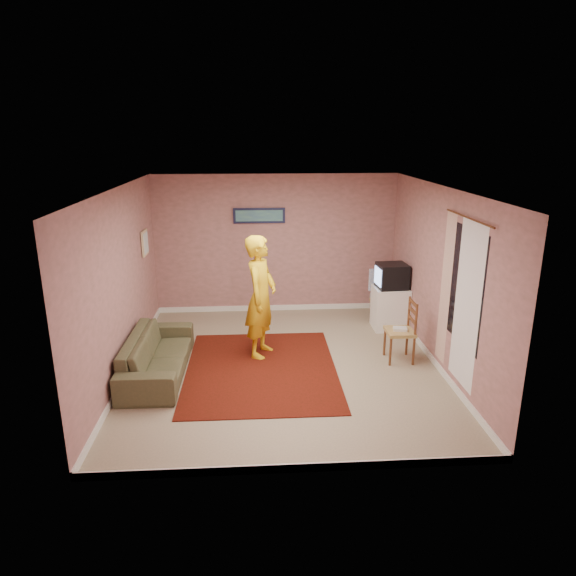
{
  "coord_description": "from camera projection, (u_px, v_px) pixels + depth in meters",
  "views": [
    {
      "loc": [
        -0.39,
        -6.92,
        3.31
      ],
      "look_at": [
        0.11,
        0.6,
        1.02
      ],
      "focal_mm": 32.0,
      "sensor_mm": 36.0,
      "label": 1
    }
  ],
  "objects": [
    {
      "name": "area_rug",
      "position": [
        261.0,
        369.0,
        7.47
      ],
      "size": [
        2.17,
        2.71,
        0.01
      ],
      "primitive_type": "cube",
      "rotation": [
        0.0,
        0.0,
        -0.0
      ],
      "color": "#321005",
      "rests_on": "ground"
    },
    {
      "name": "person",
      "position": [
        261.0,
        297.0,
        7.72
      ],
      "size": [
        0.65,
        0.8,
        1.88
      ],
      "primitive_type": "imported",
      "rotation": [
        0.0,
        0.0,
        1.23
      ],
      "color": "yellow",
      "rests_on": "ground"
    },
    {
      "name": "wall_left",
      "position": [
        121.0,
        284.0,
        7.08
      ],
      "size": [
        0.02,
        5.0,
        2.6
      ],
      "primitive_type": "cube",
      "color": "tan",
      "rests_on": "ground"
    },
    {
      "name": "tv_cabinet",
      "position": [
        390.0,
        308.0,
        8.97
      ],
      "size": [
        0.58,
        0.53,
        0.74
      ],
      "primitive_type": "cube",
      "color": "white",
      "rests_on": "ground"
    },
    {
      "name": "blue_throw",
      "position": [
        379.0,
        280.0,
        9.44
      ],
      "size": [
        0.39,
        0.05,
        0.41
      ],
      "primitive_type": "cube",
      "color": "#8DA6E7",
      "rests_on": "chair_a"
    },
    {
      "name": "baseboard_left",
      "position": [
        130.0,
        367.0,
        7.44
      ],
      "size": [
        0.02,
        5.0,
        0.1
      ],
      "primitive_type": "cube",
      "color": "white",
      "rests_on": "ground"
    },
    {
      "name": "ground",
      "position": [
        283.0,
        366.0,
        7.6
      ],
      "size": [
        5.0,
        5.0,
        0.0
      ],
      "primitive_type": "plane",
      "color": "tan",
      "rests_on": "ground"
    },
    {
      "name": "baseboard_right",
      "position": [
        432.0,
        358.0,
        7.72
      ],
      "size": [
        0.02,
        5.0,
        0.1
      ],
      "primitive_type": "cube",
      "color": "white",
      "rests_on": "ground"
    },
    {
      "name": "picture_back",
      "position": [
        259.0,
        216.0,
        9.39
      ],
      "size": [
        0.95,
        0.04,
        0.28
      ],
      "color": "#141837",
      "rests_on": "wall_back"
    },
    {
      "name": "wall_front",
      "position": [
        298.0,
        355.0,
        4.83
      ],
      "size": [
        4.5,
        0.02,
        2.6
      ],
      "primitive_type": "cube",
      "color": "tan",
      "rests_on": "ground"
    },
    {
      "name": "dvd_player",
      "position": [
        381.0,
        295.0,
        9.32
      ],
      "size": [
        0.45,
        0.38,
        0.07
      ],
      "primitive_type": "cube",
      "rotation": [
        0.0,
        0.0,
        -0.31
      ],
      "color": "#B1B2B6",
      "rests_on": "chair_a"
    },
    {
      "name": "curtain_rod",
      "position": [
        469.0,
        218.0,
        6.2
      ],
      "size": [
        0.02,
        1.4,
        0.02
      ],
      "primitive_type": "cylinder",
      "rotation": [
        1.57,
        0.0,
        0.0
      ],
      "color": "#5C2E1B",
      "rests_on": "wall_right"
    },
    {
      "name": "picture_left",
      "position": [
        145.0,
        243.0,
        8.53
      ],
      "size": [
        0.04,
        0.38,
        0.42
      ],
      "color": "beige",
      "rests_on": "wall_left"
    },
    {
      "name": "curtain_sheer",
      "position": [
        467.0,
        306.0,
        6.37
      ],
      "size": [
        0.01,
        0.75,
        2.1
      ],
      "primitive_type": "cube",
      "color": "white",
      "rests_on": "wall_right"
    },
    {
      "name": "wall_back",
      "position": [
        276.0,
        244.0,
        9.6
      ],
      "size": [
        4.5,
        0.02,
        2.6
      ],
      "primitive_type": "cube",
      "color": "tan",
      "rests_on": "ground"
    },
    {
      "name": "chair_a",
      "position": [
        381.0,
        292.0,
        9.31
      ],
      "size": [
        0.49,
        0.47,
        0.48
      ],
      "rotation": [
        0.0,
        0.0,
        -0.28
      ],
      "color": "tan",
      "rests_on": "ground"
    },
    {
      "name": "curtain_floral",
      "position": [
        446.0,
        289.0,
        7.04
      ],
      "size": [
        0.01,
        0.35,
        2.1
      ],
      "primitive_type": "cube",
      "color": "beige",
      "rests_on": "wall_right"
    },
    {
      "name": "window",
      "position": [
        465.0,
        287.0,
        6.46
      ],
      "size": [
        0.01,
        1.1,
        1.5
      ],
      "primitive_type": "cube",
      "color": "black",
      "rests_on": "wall_right"
    },
    {
      "name": "wall_right",
      "position": [
        439.0,
        279.0,
        7.36
      ],
      "size": [
        0.02,
        5.0,
        2.6
      ],
      "primitive_type": "cube",
      "color": "tan",
      "rests_on": "ground"
    },
    {
      "name": "game_console",
      "position": [
        400.0,
        329.0,
        7.65
      ],
      "size": [
        0.22,
        0.17,
        0.04
      ],
      "primitive_type": "cube",
      "rotation": [
        0.0,
        0.0,
        -0.16
      ],
      "color": "white",
      "rests_on": "chair_b"
    },
    {
      "name": "crt_tv",
      "position": [
        392.0,
        276.0,
        8.8
      ],
      "size": [
        0.53,
        0.47,
        0.42
      ],
      "rotation": [
        0.0,
        0.0,
        0.07
      ],
      "color": "black",
      "rests_on": "tv_cabinet"
    },
    {
      "name": "sofa",
      "position": [
        157.0,
        355.0,
        7.27
      ],
      "size": [
        0.8,
        2.0,
        0.58
      ],
      "primitive_type": "imported",
      "rotation": [
        0.0,
        0.0,
        1.56
      ],
      "color": "#4D482E",
      "rests_on": "ground"
    },
    {
      "name": "baseboard_front",
      "position": [
        297.0,
        468.0,
        5.2
      ],
      "size": [
        4.5,
        0.02,
        0.1
      ],
      "primitive_type": "cube",
      "color": "white",
      "rests_on": "ground"
    },
    {
      "name": "chair_b",
      "position": [
        400.0,
        324.0,
        7.62
      ],
      "size": [
        0.41,
        0.43,
        0.52
      ],
      "rotation": [
        0.0,
        0.0,
        -1.58
      ],
      "color": "tan",
      "rests_on": "ground"
    },
    {
      "name": "baseboard_back",
      "position": [
        276.0,
        308.0,
        9.96
      ],
      "size": [
        4.5,
        0.02,
        0.1
      ],
      "primitive_type": "cube",
      "color": "white",
      "rests_on": "ground"
    },
    {
      "name": "ceiling",
      "position": [
        283.0,
        188.0,
        6.84
      ],
      "size": [
        4.5,
        5.0,
        0.02
      ],
      "primitive_type": "cube",
      "color": "silver",
      "rests_on": "wall_back"
    }
  ]
}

